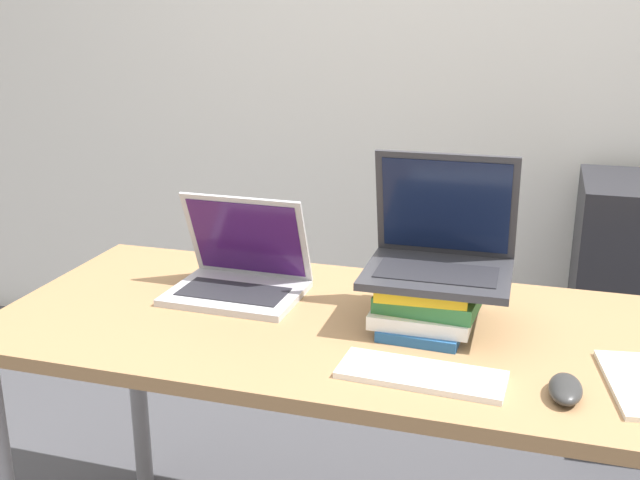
% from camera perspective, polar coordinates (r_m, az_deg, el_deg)
% --- Properties ---
extents(wall_back, '(8.00, 0.05, 2.70)m').
position_cam_1_polar(wall_back, '(2.83, 9.67, 16.34)').
color(wall_back, silver).
rests_on(wall_back, ground_plane).
extents(desk, '(1.54, 0.69, 0.74)m').
position_cam_1_polar(desk, '(1.65, 2.26, -8.89)').
color(desk, '#9E754C').
rests_on(desk, ground_plane).
extents(laptop_left, '(0.31, 0.24, 0.23)m').
position_cam_1_polar(laptop_left, '(1.77, -6.15, -2.60)').
color(laptop_left, '#B2B2B7').
rests_on(laptop_left, desk).
extents(book_stack, '(0.23, 0.29, 0.11)m').
position_cam_1_polar(book_stack, '(1.62, 8.30, -4.44)').
color(book_stack, '#235693').
rests_on(book_stack, desk).
extents(laptop_on_books, '(0.30, 0.25, 0.25)m').
position_cam_1_polar(laptop_on_books, '(1.60, 9.14, -0.80)').
color(laptop_on_books, '#333338').
rests_on(laptop_on_books, book_stack).
extents(wireless_keyboard, '(0.31, 0.13, 0.01)m').
position_cam_1_polar(wireless_keyboard, '(1.40, 7.73, -10.11)').
color(wireless_keyboard, white).
rests_on(wireless_keyboard, desk).
extents(mouse, '(0.06, 0.11, 0.03)m').
position_cam_1_polar(mouse, '(1.39, 18.19, -10.73)').
color(mouse, '#2D2D2D').
rests_on(mouse, desk).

